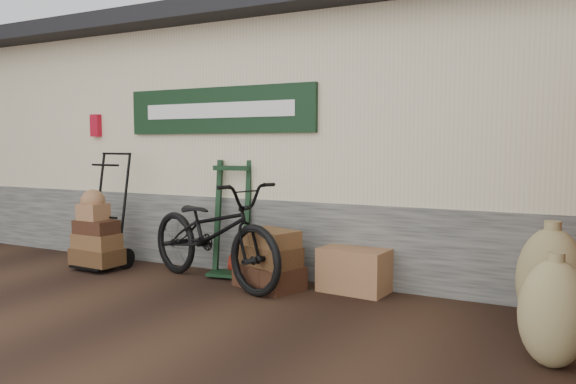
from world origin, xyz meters
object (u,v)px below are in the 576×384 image
object	(u,v)px
green_barrow	(231,218)
suitcase_stack	(269,258)
porter_trolley	(106,209)
wicker_hamper	(355,270)
bicycle	(213,227)

from	to	relation	value
green_barrow	suitcase_stack	world-z (taller)	green_barrow
porter_trolley	green_barrow	world-z (taller)	porter_trolley
green_barrow	wicker_hamper	world-z (taller)	green_barrow
green_barrow	wicker_hamper	bearing A→B (deg)	-11.87
porter_trolley	bicycle	distance (m)	1.67
green_barrow	wicker_hamper	distance (m)	1.63
wicker_hamper	bicycle	distance (m)	1.62
bicycle	porter_trolley	bearing A→B (deg)	105.13
porter_trolley	green_barrow	xyz separation A→B (m)	(1.61, 0.37, -0.06)
porter_trolley	bicycle	xyz separation A→B (m)	(1.67, -0.08, -0.10)
bicycle	suitcase_stack	bearing A→B (deg)	-60.91
suitcase_stack	wicker_hamper	size ratio (longest dim) A/B	1.04
suitcase_stack	bicycle	distance (m)	0.72
porter_trolley	bicycle	bearing A→B (deg)	0.24
porter_trolley	wicker_hamper	distance (m)	3.24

